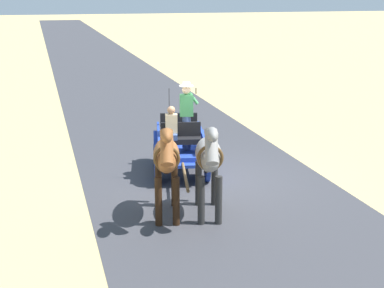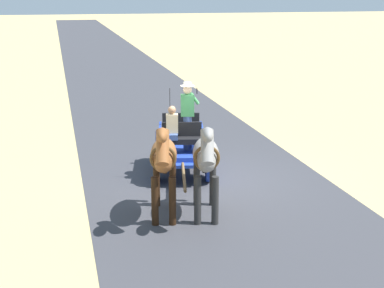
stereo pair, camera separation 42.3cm
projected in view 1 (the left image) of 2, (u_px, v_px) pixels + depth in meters
ground_plane at (204, 179)px, 14.75m from camera, size 200.00×200.00×0.00m
road_surface at (204, 179)px, 14.75m from camera, size 6.20×160.00×0.01m
horse_drawn_carriage at (180, 144)px, 15.04m from camera, size 1.86×4.51×2.50m
horse_near_side at (209, 158)px, 12.02m from camera, size 0.90×2.15×2.21m
horse_off_side at (167, 159)px, 11.96m from camera, size 0.87×2.15×2.21m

